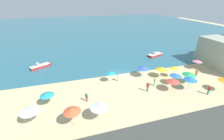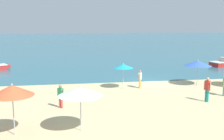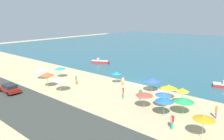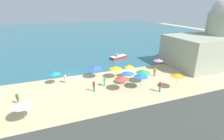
% 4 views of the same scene
% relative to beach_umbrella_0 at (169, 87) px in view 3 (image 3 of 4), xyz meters
% --- Properties ---
extents(ground_plane, '(160.00, 160.00, 0.00)m').
position_rel_beach_umbrella_0_xyz_m(ground_plane, '(-7.61, 3.43, -1.92)').
color(ground_plane, '#CEBA89').
extents(sea, '(150.00, 110.00, 0.05)m').
position_rel_beach_umbrella_0_xyz_m(sea, '(-7.61, 58.43, -1.89)').
color(sea, '#2C6577').
rests_on(sea, ground_plane).
extents(coastal_road, '(80.00, 8.00, 0.06)m').
position_rel_beach_umbrella_0_xyz_m(coastal_road, '(-7.61, -14.57, -1.89)').
color(coastal_road, '#3B3F39').
rests_on(coastal_road, ground_plane).
extents(beach_umbrella_0, '(2.37, 2.37, 2.24)m').
position_rel_beach_umbrella_0_xyz_m(beach_umbrella_0, '(0.00, 0.00, 0.00)').
color(beach_umbrella_0, '#B2B2B7').
rests_on(beach_umbrella_0, ground_plane).
extents(beach_umbrella_1, '(2.22, 2.22, 2.46)m').
position_rel_beach_umbrella_0_xyz_m(beach_umbrella_1, '(2.06, -5.46, 0.25)').
color(beach_umbrella_1, '#B2B2B7').
rests_on(beach_umbrella_1, ground_plane).
extents(beach_umbrella_2, '(1.72, 1.72, 2.45)m').
position_rel_beach_umbrella_0_xyz_m(beach_umbrella_2, '(2.32, -0.78, 0.25)').
color(beach_umbrella_2, '#B2B2B7').
rests_on(beach_umbrella_2, ground_plane).
extents(beach_umbrella_3, '(2.10, 2.10, 2.53)m').
position_rel_beach_umbrella_0_xyz_m(beach_umbrella_3, '(7.25, -7.54, 0.36)').
color(beach_umbrella_3, '#B2B2B7').
rests_on(beach_umbrella_3, ground_plane).
extents(beach_umbrella_4, '(2.38, 2.38, 2.45)m').
position_rel_beach_umbrella_0_xyz_m(beach_umbrella_4, '(-14.49, -8.13, 0.25)').
color(beach_umbrella_4, '#B2B2B7').
rests_on(beach_umbrella_4, ground_plane).
extents(beach_umbrella_5, '(2.44, 2.44, 2.30)m').
position_rel_beach_umbrella_0_xyz_m(beach_umbrella_5, '(3.61, -3.49, 0.04)').
color(beach_umbrella_5, '#B2B2B7').
rests_on(beach_umbrella_5, ground_plane).
extents(beach_umbrella_6, '(2.46, 2.46, 2.17)m').
position_rel_beach_umbrella_0_xyz_m(beach_umbrella_6, '(-23.06, -6.15, -0.01)').
color(beach_umbrella_6, '#B2B2B7').
rests_on(beach_umbrella_6, ground_plane).
extents(beach_umbrella_7, '(1.76, 1.76, 2.24)m').
position_rel_beach_umbrella_0_xyz_m(beach_umbrella_7, '(-10.41, 0.95, 0.06)').
color(beach_umbrella_7, '#B2B2B7').
rests_on(beach_umbrella_7, ground_plane).
extents(beach_umbrella_8, '(2.04, 2.04, 2.16)m').
position_rel_beach_umbrella_0_xyz_m(beach_umbrella_8, '(-21.31, -3.01, -0.03)').
color(beach_umbrella_8, '#B2B2B7').
rests_on(beach_umbrella_8, ground_plane).
extents(beach_umbrella_9, '(2.49, 2.49, 2.32)m').
position_rel_beach_umbrella_0_xyz_m(beach_umbrella_9, '(-3.43, 1.26, 0.10)').
color(beach_umbrella_9, '#B2B2B7').
rests_on(beach_umbrella_9, ground_plane).
extents(beach_umbrella_10, '(2.17, 2.17, 2.71)m').
position_rel_beach_umbrella_0_xyz_m(beach_umbrella_10, '(-17.90, -8.14, 0.45)').
color(beach_umbrella_10, '#B2B2B7').
rests_on(beach_umbrella_10, ground_plane).
extents(beach_umbrella_11, '(2.12, 2.12, 2.21)m').
position_rel_beach_umbrella_0_xyz_m(beach_umbrella_11, '(0.81, -3.25, 0.04)').
color(beach_umbrella_11, '#B2B2B7').
rests_on(beach_umbrella_11, ground_plane).
extents(beach_umbrella_12, '(2.22, 2.22, 2.30)m').
position_rel_beach_umbrella_0_xyz_m(beach_umbrella_12, '(-1.02, -4.96, 0.08)').
color(beach_umbrella_12, '#B2B2B7').
rests_on(beach_umbrella_12, ground_plane).
extents(bather_0, '(0.35, 0.52, 1.81)m').
position_rel_beach_umbrella_0_xyz_m(bather_0, '(-5.18, -4.00, -0.90)').
color(bather_0, teal).
rests_on(bather_0, ground_plane).
extents(bather_1, '(0.35, 0.53, 1.65)m').
position_rel_beach_umbrella_0_xyz_m(bather_1, '(7.00, -1.96, -0.99)').
color(bather_1, '#9E51B0').
rests_on(bather_1, ground_plane).
extents(bather_2, '(0.23, 0.57, 1.76)m').
position_rel_beach_umbrella_0_xyz_m(bather_2, '(4.17, -7.66, -0.93)').
color(bather_2, teal).
rests_on(bather_2, ground_plane).
extents(bather_3, '(0.40, 0.45, 1.65)m').
position_rel_beach_umbrella_0_xyz_m(bather_3, '(-3.06, -2.68, -1.00)').
color(bather_3, teal).
rests_on(bather_3, ground_plane).
extents(bather_4, '(0.37, 0.50, 1.60)m').
position_rel_beach_umbrella_0_xyz_m(bather_4, '(-8.93, 0.88, -1.02)').
color(bather_4, gold).
rests_on(bather_4, ground_plane).
extents(bather_5, '(0.44, 0.42, 1.60)m').
position_rel_beach_umbrella_0_xyz_m(bather_5, '(-15.64, -3.87, -1.02)').
color(bather_5, '#D94F46').
rests_on(bather_5, ground_plane).
extents(parked_car_1, '(4.20, 1.98, 1.36)m').
position_rel_beach_umbrella_0_xyz_m(parked_car_1, '(-20.24, -13.51, -1.13)').
color(parked_car_1, maroon).
rests_on(parked_car_1, coastal_road).
extents(skiff_nearshore, '(4.56, 3.21, 1.35)m').
position_rel_beach_umbrella_0_xyz_m(skiff_nearshore, '(-24.33, 11.52, -1.48)').
color(skiff_nearshore, red).
rests_on(skiff_nearshore, sea).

